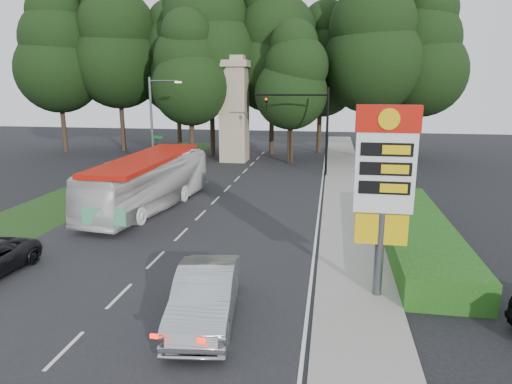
% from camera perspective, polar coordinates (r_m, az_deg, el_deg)
% --- Properties ---
extents(ground, '(120.00, 120.00, 0.00)m').
position_cam_1_polar(ground, '(17.27, -17.43, -13.09)').
color(ground, black).
rests_on(ground, ground).
extents(road_surface, '(14.00, 80.00, 0.02)m').
position_cam_1_polar(road_surface, '(27.75, -6.37, -2.35)').
color(road_surface, black).
rests_on(road_surface, ground).
extents(sidewalk_right, '(3.00, 80.00, 0.12)m').
position_cam_1_polar(sidewalk_right, '(26.76, 11.46, -3.03)').
color(sidewalk_right, gray).
rests_on(sidewalk_right, ground).
extents(grass_verge_left, '(5.00, 50.00, 0.02)m').
position_cam_1_polar(grass_verge_left, '(36.67, -18.23, 0.94)').
color(grass_verge_left, '#193814').
rests_on(grass_verge_left, ground).
extents(hedge, '(3.00, 14.00, 1.20)m').
position_cam_1_polar(hedge, '(23.13, 19.29, -4.78)').
color(hedge, '#1A4A13').
rests_on(hedge, ground).
extents(gas_station_pylon, '(2.10, 0.45, 6.85)m').
position_cam_1_polar(gas_station_pylon, '(16.07, 15.76, 1.86)').
color(gas_station_pylon, '#59595E').
rests_on(gas_station_pylon, ground).
extents(traffic_signal_mast, '(6.10, 0.35, 7.20)m').
position_cam_1_polar(traffic_signal_mast, '(37.82, 6.90, 9.04)').
color(traffic_signal_mast, black).
rests_on(traffic_signal_mast, ground).
extents(streetlight_signs, '(2.75, 0.98, 8.00)m').
position_cam_1_polar(streetlight_signs, '(38.59, -12.62, 8.55)').
color(streetlight_signs, '#59595E').
rests_on(streetlight_signs, ground).
extents(monument, '(3.00, 3.00, 10.05)m').
position_cam_1_polar(monument, '(44.73, -2.74, 10.35)').
color(monument, tan).
rests_on(monument, ground).
extents(tree_far_west, '(8.96, 8.96, 17.60)m').
position_cam_1_polar(tree_far_west, '(55.23, -23.66, 15.66)').
color(tree_far_west, '#2D2116').
rests_on(tree_far_west, ground).
extents(tree_west_mid, '(9.80, 9.80, 19.25)m').
position_cam_1_polar(tree_west_mid, '(54.15, -16.98, 17.32)').
color(tree_west_mid, '#2D2116').
rests_on(tree_west_mid, ground).
extents(tree_west_near, '(8.40, 8.40, 16.50)m').
position_cam_1_polar(tree_west_near, '(53.62, -9.89, 15.94)').
color(tree_west_near, '#2D2116').
rests_on(tree_west_near, ground).
extents(tree_center_left, '(10.08, 10.08, 19.80)m').
position_cam_1_polar(tree_center_left, '(48.49, -5.72, 18.72)').
color(tree_center_left, '#2D2116').
rests_on(tree_center_left, ground).
extents(tree_center_right, '(9.24, 9.24, 18.15)m').
position_cam_1_polar(tree_center_right, '(49.21, 2.04, 17.53)').
color(tree_center_right, '#2D2116').
rests_on(tree_center_right, ground).
extents(tree_east_near, '(8.12, 8.12, 15.95)m').
position_cam_1_polar(tree_east_near, '(50.73, 8.16, 15.77)').
color(tree_east_near, '#2D2116').
rests_on(tree_east_near, ground).
extents(tree_east_mid, '(9.52, 9.52, 18.70)m').
position_cam_1_polar(tree_east_mid, '(46.97, 14.51, 17.73)').
color(tree_east_mid, '#2D2116').
rests_on(tree_east_mid, ground).
extents(tree_far_east, '(8.68, 8.68, 17.05)m').
position_cam_1_polar(tree_far_east, '(49.51, 20.24, 15.94)').
color(tree_far_east, '#2D2116').
rests_on(tree_far_east, ground).
extents(tree_monument_left, '(7.28, 7.28, 14.30)m').
position_cam_1_polar(tree_monument_left, '(44.73, -8.26, 14.81)').
color(tree_monument_left, '#2D2116').
rests_on(tree_monument_left, ground).
extents(tree_monument_right, '(6.72, 6.72, 13.20)m').
position_cam_1_polar(tree_monument_right, '(43.35, 4.42, 14.06)').
color(tree_monument_right, '#2D2116').
rests_on(tree_monument_right, ground).
extents(transit_bus, '(4.27, 11.88, 3.24)m').
position_cam_1_polar(transit_bus, '(28.43, -13.31, 1.08)').
color(transit_bus, white).
rests_on(transit_bus, ground).
extents(sedan_silver, '(2.52, 5.52, 1.75)m').
position_cam_1_polar(sedan_silver, '(15.14, -6.37, -12.74)').
color(sedan_silver, '#A7AAAF').
rests_on(sedan_silver, ground).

